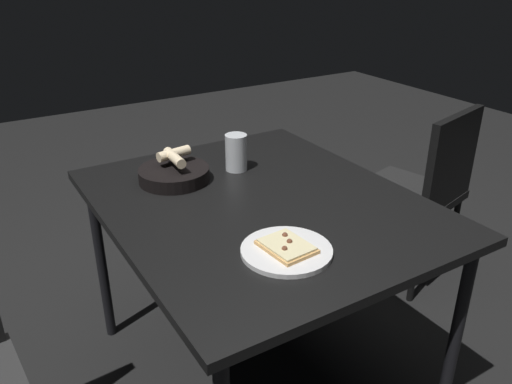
{
  "coord_description": "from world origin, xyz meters",
  "views": [
    {
      "loc": [
        -0.81,
        -1.31,
        1.5
      ],
      "look_at": [
        0.02,
        0.05,
        0.75
      ],
      "focal_mm": 36.29,
      "sensor_mm": 36.0,
      "label": 1
    }
  ],
  "objects": [
    {
      "name": "ground",
      "position": [
        0.0,
        0.0,
        0.0
      ],
      "size": [
        8.0,
        8.0,
        0.0
      ],
      "primitive_type": "plane",
      "color": "black"
    },
    {
      "name": "dining_table",
      "position": [
        0.0,
        0.0,
        0.69
      ],
      "size": [
        0.97,
        1.17,
        0.75
      ],
      "color": "black",
      "rests_on": "ground"
    },
    {
      "name": "pizza_plate",
      "position": [
        -0.11,
        -0.32,
        0.76
      ],
      "size": [
        0.25,
        0.25,
        0.04
      ],
      "color": "silver",
      "rests_on": "dining_table"
    },
    {
      "name": "bread_basket",
      "position": [
        -0.17,
        0.29,
        0.78
      ],
      "size": [
        0.25,
        0.25,
        0.11
      ],
      "color": "black",
      "rests_on": "dining_table"
    },
    {
      "name": "beer_glass",
      "position": [
        0.06,
        0.27,
        0.81
      ],
      "size": [
        0.08,
        0.08,
        0.14
      ],
      "color": "silver",
      "rests_on": "dining_table"
    },
    {
      "name": "chair_near",
      "position": [
        1.01,
        0.17,
        0.5
      ],
      "size": [
        0.53,
        0.53,
        0.87
      ],
      "color": "black",
      "rests_on": "ground"
    }
  ]
}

